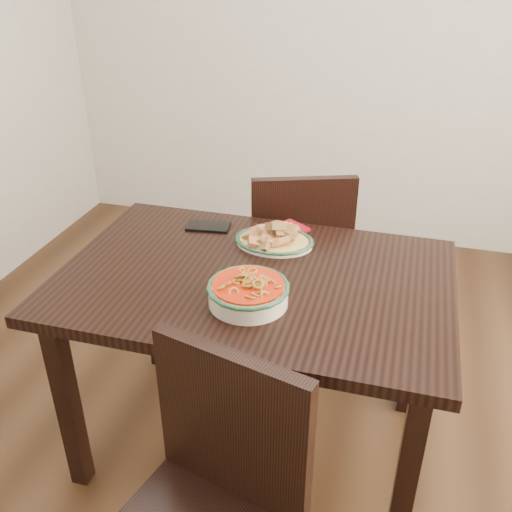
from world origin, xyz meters
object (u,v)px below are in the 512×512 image
(chair_far, at_px, (298,253))
(smartphone, at_px, (208,226))
(chair_near, at_px, (210,504))
(dining_table, at_px, (254,299))
(fish_plate, at_px, (274,233))
(noodle_bowl, at_px, (248,290))

(chair_far, bearing_deg, smartphone, 31.11)
(chair_far, relative_size, chair_near, 1.00)
(dining_table, distance_m, smartphone, 0.40)
(fish_plate, bearing_deg, smartphone, 167.52)
(chair_near, bearing_deg, dining_table, 111.15)
(chair_near, bearing_deg, smartphone, 124.10)
(chair_near, xyz_separation_m, smartphone, (-0.34, 0.95, 0.26))
(dining_table, xyz_separation_m, noodle_bowl, (0.03, -0.16, 0.14))
(chair_far, bearing_deg, noodle_bowl, 70.61)
(smartphone, bearing_deg, noodle_bowl, -64.17)
(chair_near, height_order, noodle_bowl, chair_near)
(chair_near, distance_m, noodle_bowl, 0.59)
(chair_near, distance_m, fish_plate, 0.94)
(chair_near, relative_size, fish_plate, 3.24)
(chair_far, xyz_separation_m, fish_plate, (-0.01, -0.41, 0.30))
(chair_far, xyz_separation_m, noodle_bowl, (0.01, -0.79, 0.29))
(dining_table, xyz_separation_m, fish_plate, (0.01, 0.23, 0.14))
(fish_plate, bearing_deg, chair_far, 88.74)
(chair_far, bearing_deg, chair_near, 72.66)
(noodle_bowl, bearing_deg, chair_far, 90.58)
(chair_near, bearing_deg, chair_far, 107.14)
(chair_near, bearing_deg, noodle_bowl, 110.28)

